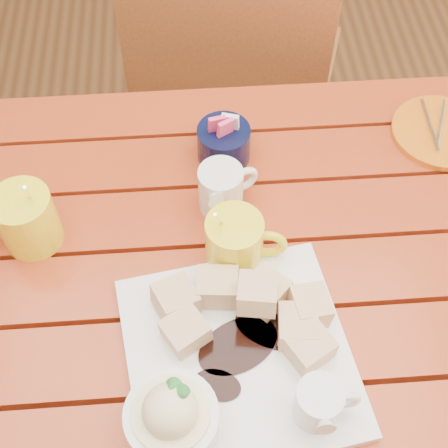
{
  "coord_description": "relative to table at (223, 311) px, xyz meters",
  "views": [
    {
      "loc": [
        -0.03,
        -0.45,
        1.54
      ],
      "look_at": [
        0.01,
        0.05,
        0.82
      ],
      "focal_mm": 50.0,
      "sensor_mm": 36.0,
      "label": 1
    }
  ],
  "objects": [
    {
      "name": "table",
      "position": [
        0.0,
        0.0,
        0.0
      ],
      "size": [
        1.2,
        0.79,
        0.75
      ],
      "color": "maroon",
      "rests_on": "ground"
    },
    {
      "name": "dessert_plate",
      "position": [
        -0.0,
        -0.15,
        0.14
      ],
      "size": [
        0.33,
        0.33,
        0.12
      ],
      "rotation": [
        0.0,
        0.0,
        0.15
      ],
      "color": "white",
      "rests_on": "table"
    },
    {
      "name": "orange_saucer",
      "position": [
        0.39,
        0.25,
        0.11
      ],
      "size": [
        0.17,
        0.17,
        0.02
      ],
      "rotation": [
        0.0,
        0.0,
        -0.23
      ],
      "color": "orange",
      "rests_on": "table"
    },
    {
      "name": "ground",
      "position": [
        0.0,
        -0.0,
        -0.64
      ],
      "size": [
        5.0,
        5.0,
        0.0
      ],
      "primitive_type": "plane",
      "color": "#533117",
      "rests_on": "ground"
    },
    {
      "name": "coffee_mug_right",
      "position": [
        0.02,
        0.03,
        0.16
      ],
      "size": [
        0.12,
        0.08,
        0.14
      ],
      "rotation": [
        0.0,
        0.0,
        -0.13
      ],
      "color": "yellow",
      "rests_on": "table"
    },
    {
      "name": "coffee_mug_left",
      "position": [
        -0.28,
        0.09,
        0.16
      ],
      "size": [
        0.12,
        0.09,
        0.15
      ],
      "rotation": [
        0.0,
        0.0,
        -0.1
      ],
      "color": "yellow",
      "rests_on": "table"
    },
    {
      "name": "chair_far",
      "position": [
        0.08,
        0.68,
        -0.12
      ],
      "size": [
        0.56,
        0.56,
        0.94
      ],
      "rotation": [
        0.0,
        0.0,
        2.83
      ],
      "color": "brown",
      "rests_on": "ground"
    },
    {
      "name": "cream_pitcher",
      "position": [
        0.01,
        0.13,
        0.15
      ],
      "size": [
        0.1,
        0.09,
        0.08
      ],
      "rotation": [
        0.0,
        0.0,
        0.4
      ],
      "color": "white",
      "rests_on": "table"
    },
    {
      "name": "sugar_caddy",
      "position": [
        0.02,
        0.23,
        0.14
      ],
      "size": [
        0.09,
        0.09,
        0.09
      ],
      "color": "black",
      "rests_on": "table"
    }
  ]
}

